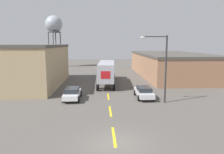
% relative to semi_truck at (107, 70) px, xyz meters
% --- Properties ---
extents(ground_plane, '(160.00, 160.00, 0.00)m').
position_rel_semi_truck_xyz_m(ground_plane, '(-0.07, -22.29, -2.25)').
color(ground_plane, '#56514C').
extents(road_centerline, '(0.20, 15.62, 0.01)m').
position_rel_semi_truck_xyz_m(road_centerline, '(-0.07, -15.14, -2.24)').
color(road_centerline, yellow).
rests_on(road_centerline, ground_plane).
extents(warehouse_left, '(10.68, 18.36, 6.53)m').
position_rel_semi_truck_xyz_m(warehouse_left, '(-12.78, -0.93, 1.02)').
color(warehouse_left, tan).
rests_on(warehouse_left, ground_plane).
extents(warehouse_right, '(12.43, 27.21, 4.74)m').
position_rel_semi_truck_xyz_m(warehouse_right, '(13.51, 9.00, 0.12)').
color(warehouse_right, '#9E7051').
rests_on(warehouse_right, ground_plane).
extents(semi_truck, '(3.34, 13.12, 3.72)m').
position_rel_semi_truck_xyz_m(semi_truck, '(0.00, 0.00, 0.00)').
color(semi_truck, navy).
rests_on(semi_truck, ground_plane).
extents(parked_car_left_far, '(1.97, 4.74, 1.43)m').
position_rel_semi_truck_xyz_m(parked_car_left_far, '(-4.47, -10.23, -1.49)').
color(parked_car_left_far, silver).
rests_on(parked_car_left_far, ground_plane).
extents(parked_car_right_mid, '(1.97, 4.74, 1.43)m').
position_rel_semi_truck_xyz_m(parked_car_right_mid, '(4.32, -10.03, -1.49)').
color(parked_car_right_mid, silver).
rests_on(parked_car_right_mid, ground_plane).
extents(water_tower, '(4.78, 4.78, 14.52)m').
position_rel_semi_truck_xyz_m(water_tower, '(-14.11, 27.35, 9.62)').
color(water_tower, '#47474C').
rests_on(water_tower, ground_plane).
extents(street_lamp, '(3.04, 0.32, 7.60)m').
position_rel_semi_truck_xyz_m(street_lamp, '(5.90, -12.23, 2.24)').
color(street_lamp, '#2D2D30').
rests_on(street_lamp, ground_plane).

